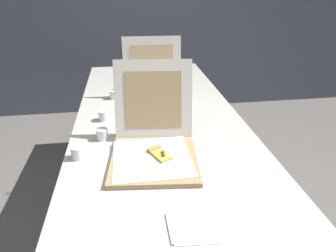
% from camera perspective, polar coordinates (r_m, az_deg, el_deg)
% --- Properties ---
extents(table, '(0.94, 2.35, 0.75)m').
position_cam_1_polar(table, '(1.67, -1.55, -0.52)').
color(table, beige).
rests_on(table, ground).
extents(pizza_box_front, '(0.42, 0.51, 0.38)m').
position_cam_1_polar(pizza_box_front, '(1.32, -2.73, -3.67)').
color(pizza_box_front, tan).
rests_on(pizza_box_front, table).
extents(pizza_box_middle, '(0.39, 0.45, 0.39)m').
position_cam_1_polar(pizza_box_middle, '(1.84, -2.75, 5.59)').
color(pizza_box_middle, tan).
rests_on(pizza_box_middle, table).
extents(cup_white_near_center, '(0.05, 0.05, 0.06)m').
position_cam_1_polar(cup_white_near_center, '(1.49, -12.56, -1.55)').
color(cup_white_near_center, white).
rests_on(cup_white_near_center, table).
extents(cup_white_near_left, '(0.05, 0.05, 0.06)m').
position_cam_1_polar(cup_white_near_left, '(1.37, -17.07, -4.94)').
color(cup_white_near_left, white).
rests_on(cup_white_near_left, table).
extents(cup_white_far, '(0.05, 0.05, 0.06)m').
position_cam_1_polar(cup_white_far, '(1.99, -10.40, 5.98)').
color(cup_white_far, white).
rests_on(cup_white_far, table).
extents(cup_white_mid, '(0.05, 0.05, 0.06)m').
position_cam_1_polar(cup_white_mid, '(1.69, -12.31, 1.99)').
color(cup_white_mid, white).
rests_on(cup_white_mid, table).
extents(napkin_pile, '(0.16, 0.15, 0.01)m').
position_cam_1_polar(napkin_pile, '(1.01, 4.53, -18.79)').
color(napkin_pile, white).
rests_on(napkin_pile, table).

